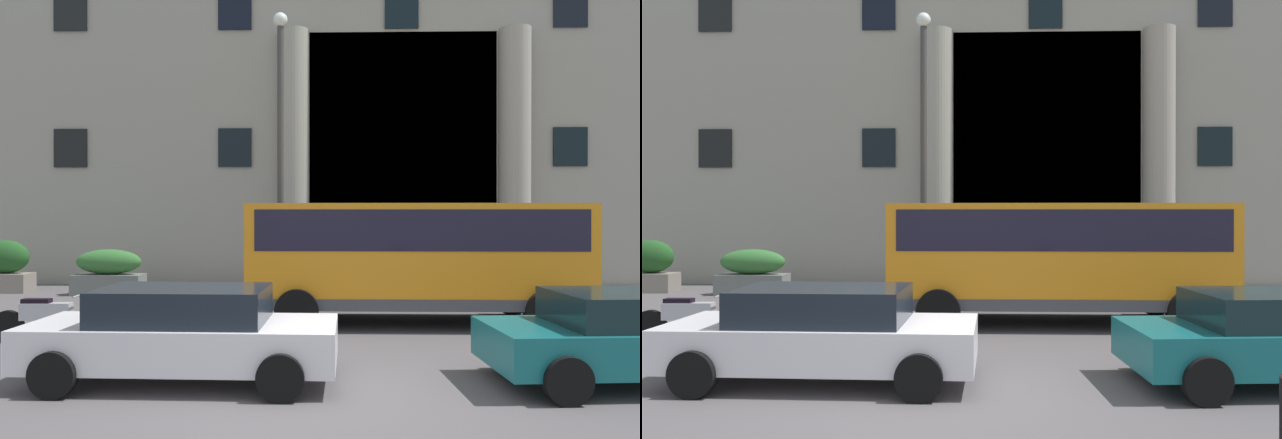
% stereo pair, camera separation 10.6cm
% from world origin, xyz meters
% --- Properties ---
extents(ground_plane, '(80.00, 64.00, 0.12)m').
position_xyz_m(ground_plane, '(0.00, 0.00, -0.06)').
color(ground_plane, '#544F51').
extents(office_building_facade, '(36.18, 9.79, 21.71)m').
position_xyz_m(office_building_facade, '(0.01, 17.48, 10.84)').
color(office_building_facade, '#999689').
rests_on(office_building_facade, ground_plane).
extents(orange_minibus, '(7.18, 2.80, 2.64)m').
position_xyz_m(orange_minibus, '(2.33, 5.50, 1.59)').
color(orange_minibus, orange).
rests_on(orange_minibus, ground_plane).
extents(bus_stop_sign, '(0.44, 0.08, 2.45)m').
position_xyz_m(bus_stop_sign, '(6.79, 7.03, 1.52)').
color(bus_stop_sign, '#939A19').
rests_on(bus_stop_sign, ground_plane).
extents(hedge_planter_entrance_right, '(2.08, 0.85, 1.38)m').
position_xyz_m(hedge_planter_entrance_right, '(-6.29, 10.20, 0.66)').
color(hedge_planter_entrance_right, slate).
rests_on(hedge_planter_entrance_right, ground_plane).
extents(hedge_planter_entrance_left, '(1.52, 0.81, 1.63)m').
position_xyz_m(hedge_planter_entrance_left, '(-9.74, 10.73, 0.79)').
color(hedge_planter_entrance_left, gray).
rests_on(hedge_planter_entrance_left, ground_plane).
extents(hedge_planter_east, '(1.66, 0.99, 1.51)m').
position_xyz_m(hedge_planter_east, '(1.43, 10.77, 0.73)').
color(hedge_planter_east, gray).
rests_on(hedge_planter_east, ground_plane).
extents(parked_hatchback_near, '(4.39, 2.01, 1.35)m').
position_xyz_m(parked_hatchback_near, '(-1.58, 0.67, 0.70)').
color(parked_hatchback_near, silver).
rests_on(parked_hatchback_near, ground_plane).
extents(parked_sedan_second, '(4.34, 2.23, 1.30)m').
position_xyz_m(parked_sedan_second, '(4.83, 0.71, 0.68)').
color(parked_sedan_second, '#146266').
rests_on(parked_sedan_second, ground_plane).
extents(motorcycle_near_kerb, '(2.05, 0.55, 0.89)m').
position_xyz_m(motorcycle_near_kerb, '(-4.89, 3.30, 0.46)').
color(motorcycle_near_kerb, black).
rests_on(motorcycle_near_kerb, ground_plane).
extents(lamppost_plaza_centre, '(0.40, 0.40, 8.01)m').
position_xyz_m(lamppost_plaza_centre, '(-0.92, 8.73, 4.64)').
color(lamppost_plaza_centre, '#3A3A38').
rests_on(lamppost_plaza_centre, ground_plane).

